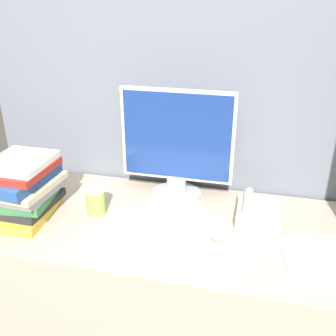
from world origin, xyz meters
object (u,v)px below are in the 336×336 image
(mouse, at_px, (218,236))
(book_stack, at_px, (24,189))
(monitor, at_px, (177,151))
(keyboard, at_px, (157,226))
(coffee_cup, at_px, (96,201))
(desk_telephone, at_px, (258,213))

(mouse, relative_size, book_stack, 0.21)
(monitor, relative_size, mouse, 7.44)
(keyboard, height_order, coffee_cup, coffee_cup)
(mouse, bearing_deg, keyboard, 175.03)
(mouse, distance_m, desk_telephone, 0.22)
(mouse, height_order, desk_telephone, desk_telephone)
(keyboard, bearing_deg, desk_telephone, 21.37)
(monitor, height_order, book_stack, monitor)
(mouse, xyz_separation_m, coffee_cup, (-0.52, 0.07, 0.04))
(book_stack, relative_size, desk_telephone, 1.53)
(keyboard, xyz_separation_m, book_stack, (-0.55, -0.04, 0.12))
(coffee_cup, height_order, desk_telephone, coffee_cup)
(keyboard, height_order, desk_telephone, desk_telephone)
(keyboard, xyz_separation_m, mouse, (0.24, -0.02, 0.01))
(mouse, relative_size, coffee_cup, 0.59)
(monitor, distance_m, keyboard, 0.34)
(desk_telephone, bearing_deg, keyboard, -158.63)
(monitor, bearing_deg, mouse, -52.25)
(book_stack, bearing_deg, monitor, 28.71)
(keyboard, height_order, mouse, mouse)
(desk_telephone, bearing_deg, monitor, 161.70)
(monitor, distance_m, book_stack, 0.65)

